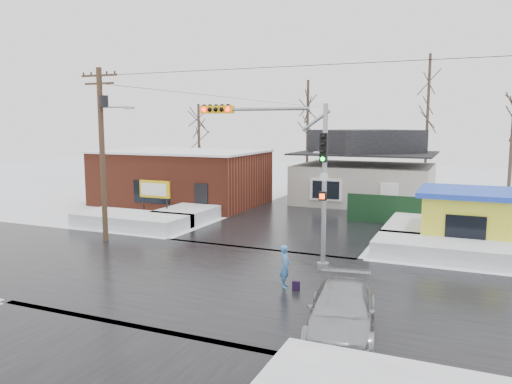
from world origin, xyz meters
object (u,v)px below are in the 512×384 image
at_px(traffic_signal, 289,162).
at_px(utility_pole, 103,144).
at_px(marquee_sign, 155,190).
at_px(kiosk, 466,217).
at_px(car, 342,312).
at_px(pedestrian, 285,267).

bearing_deg(traffic_signal, utility_pole, 177.05).
bearing_deg(marquee_sign, traffic_signal, -29.72).
bearing_deg(kiosk, utility_pole, -159.56).
bearing_deg(car, marquee_sign, 130.43).
distance_m(traffic_signal, utility_pole, 10.39).
relative_size(traffic_signal, kiosk, 1.52).
bearing_deg(utility_pole, marquee_sign, 100.13).
bearing_deg(utility_pole, pedestrian, -16.62).
height_order(traffic_signal, car, traffic_signal).
xyz_separation_m(traffic_signal, marquee_sign, (-11.43, 6.53, -2.62)).
distance_m(utility_pole, kiosk, 18.95).
relative_size(utility_pole, marquee_sign, 3.53).
relative_size(marquee_sign, pedestrian, 1.55).
height_order(traffic_signal, marquee_sign, traffic_signal).
bearing_deg(utility_pole, kiosk, 20.44).
distance_m(marquee_sign, car, 19.92).
xyz_separation_m(utility_pole, car, (14.23, -6.69, -4.43)).
distance_m(utility_pole, car, 16.34).
bearing_deg(traffic_signal, marquee_sign, 150.28).
relative_size(marquee_sign, car, 0.54).
bearing_deg(traffic_signal, car, -57.84).
distance_m(marquee_sign, kiosk, 18.51).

